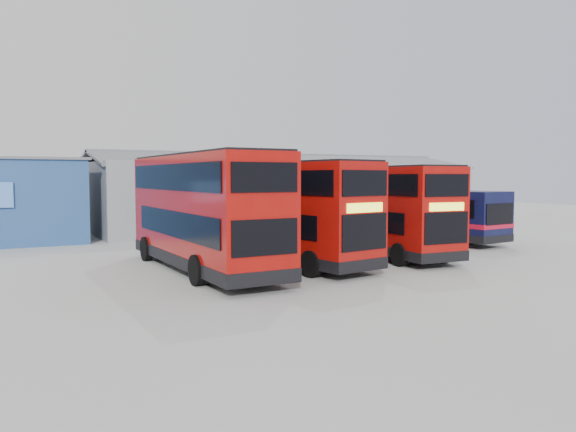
{
  "coord_description": "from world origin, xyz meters",
  "views": [
    {
      "loc": [
        -13.34,
        -20.54,
        4.0
      ],
      "look_at": [
        -0.52,
        3.25,
        2.1
      ],
      "focal_mm": 35.0,
      "sensor_mm": 36.0,
      "label": 1
    }
  ],
  "objects_px": {
    "double_decker_centre": "(280,213)",
    "double_decker_right": "(378,211)",
    "double_decker_left": "(203,213)",
    "maintenance_shed": "(283,194)",
    "single_decker_blue": "(419,215)"
  },
  "relations": [
    {
      "from": "maintenance_shed",
      "to": "single_decker_blue",
      "type": "distance_m",
      "value": 13.61
    },
    {
      "from": "double_decker_left",
      "to": "double_decker_right",
      "type": "distance_m",
      "value": 9.63
    },
    {
      "from": "double_decker_centre",
      "to": "double_decker_right",
      "type": "xyz_separation_m",
      "value": [
        5.7,
        0.13,
        -0.07
      ]
    },
    {
      "from": "double_decker_centre",
      "to": "double_decker_right",
      "type": "height_order",
      "value": "double_decker_centre"
    },
    {
      "from": "double_decker_centre",
      "to": "double_decker_left",
      "type": "bearing_deg",
      "value": 177.68
    },
    {
      "from": "double_decker_centre",
      "to": "single_decker_blue",
      "type": "bearing_deg",
      "value": 10.95
    },
    {
      "from": "double_decker_left",
      "to": "double_decker_centre",
      "type": "relative_size",
      "value": 1.04
    },
    {
      "from": "double_decker_centre",
      "to": "maintenance_shed",
      "type": "bearing_deg",
      "value": 53.21
    },
    {
      "from": "double_decker_centre",
      "to": "double_decker_right",
      "type": "bearing_deg",
      "value": -7.41
    },
    {
      "from": "double_decker_right",
      "to": "single_decker_blue",
      "type": "height_order",
      "value": "double_decker_right"
    },
    {
      "from": "double_decker_right",
      "to": "single_decker_blue",
      "type": "relative_size",
      "value": 0.91
    },
    {
      "from": "double_decker_left",
      "to": "double_decker_centre",
      "type": "distance_m",
      "value": 3.94
    },
    {
      "from": "double_decker_left",
      "to": "maintenance_shed",
      "type": "bearing_deg",
      "value": -127.22
    },
    {
      "from": "double_decker_centre",
      "to": "single_decker_blue",
      "type": "distance_m",
      "value": 13.03
    },
    {
      "from": "double_decker_left",
      "to": "double_decker_centre",
      "type": "xyz_separation_m",
      "value": [
        3.91,
        0.44,
        -0.14
      ]
    }
  ]
}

